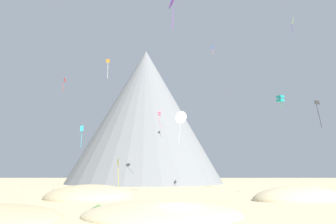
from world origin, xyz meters
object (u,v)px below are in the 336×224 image
at_px(rock_massif, 142,117).
at_px(kite_orange_high, 108,65).
at_px(bush_near_left, 217,211).
at_px(kite_yellow_low, 118,163).
at_px(kite_white_mid, 181,117).
at_px(kite_rainbow_mid, 159,114).
at_px(kite_red_high, 64,80).
at_px(bush_far_left, 82,198).
at_px(kite_cyan_low, 82,132).
at_px(bush_far_right, 87,197).
at_px(bush_ridge_crest, 99,207).
at_px(kite_teal_mid, 280,99).
at_px(kite_violet_high, 173,3).
at_px(kite_blue_high, 213,48).
at_px(kite_black_mid, 318,108).
at_px(kite_lime_high, 293,22).

relative_size(rock_massif, kite_orange_high, 16.93).
distance_m(bush_near_left, kite_yellow_low, 39.45).
distance_m(kite_orange_high, kite_white_mid, 22.07).
height_order(kite_rainbow_mid, kite_red_high, kite_red_high).
height_order(bush_far_left, rock_massif, rock_massif).
height_order(rock_massif, kite_cyan_low, rock_massif).
distance_m(bush_near_left, kite_orange_high, 53.78).
height_order(bush_far_right, rock_massif, rock_massif).
height_order(bush_ridge_crest, kite_white_mid, kite_white_mid).
distance_m(kite_teal_mid, kite_violet_high, 38.88).
bearing_deg(kite_red_high, kite_yellow_low, 49.30).
bearing_deg(kite_blue_high, kite_teal_mid, 122.30).
relative_size(bush_near_left, kite_cyan_low, 0.50).
distance_m(bush_ridge_crest, kite_violet_high, 34.82).
height_order(kite_teal_mid, kite_black_mid, kite_teal_mid).
bearing_deg(kite_orange_high, bush_far_right, -46.79).
bearing_deg(bush_ridge_crest, kite_lime_high, 40.51).
bearing_deg(bush_ridge_crest, kite_teal_mid, 49.84).
relative_size(bush_near_left, kite_lime_high, 0.67).
bearing_deg(bush_far_left, kite_rainbow_mid, 75.05).
xyz_separation_m(kite_yellow_low, kite_blue_high, (22.19, 17.00, 30.89)).
bearing_deg(kite_rainbow_mid, kite_cyan_low, 45.94).
height_order(bush_far_left, kite_lime_high, kite_lime_high).
xyz_separation_m(bush_ridge_crest, kite_violet_high, (8.32, 13.34, 31.07)).
bearing_deg(bush_far_right, bush_ridge_crest, -72.76).
relative_size(rock_massif, kite_teal_mid, 25.70).
xyz_separation_m(kite_red_high, kite_violet_high, (26.01, -28.66, 5.25)).
relative_size(kite_rainbow_mid, kite_blue_high, 1.78).
relative_size(bush_near_left, kite_red_high, 0.62).
xyz_separation_m(bush_ridge_crest, kite_orange_high, (-6.38, 37.43, 28.23)).
bearing_deg(kite_rainbow_mid, kite_black_mid, 133.78).
bearing_deg(kite_cyan_low, kite_blue_high, -91.09).
height_order(kite_red_high, kite_blue_high, kite_blue_high).
height_order(kite_white_mid, kite_black_mid, kite_black_mid).
distance_m(bush_near_left, kite_violet_high, 35.90).
bearing_deg(kite_teal_mid, rock_massif, -174.02).
xyz_separation_m(rock_massif, kite_cyan_low, (-8.52, -53.91, -11.51)).
xyz_separation_m(bush_ridge_crest, kite_rainbow_mid, (5.32, 49.29, 18.71)).
relative_size(kite_cyan_low, kite_yellow_low, 0.75).
distance_m(bush_far_right, kite_cyan_low, 20.46).
height_order(bush_far_right, bush_far_left, bush_far_left).
distance_m(bush_ridge_crest, bush_far_left, 12.51).
height_order(bush_far_right, kite_teal_mid, kite_teal_mid).
distance_m(kite_cyan_low, kite_orange_high, 17.45).
distance_m(bush_far_right, kite_lime_high, 53.81).
relative_size(kite_blue_high, kite_white_mid, 0.42).
height_order(bush_far_left, kite_black_mid, kite_black_mid).
distance_m(kite_red_high, kite_white_mid, 31.75).
bearing_deg(kite_white_mid, kite_rainbow_mid, -97.23).
bearing_deg(kite_yellow_low, kite_blue_high, 119.09).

